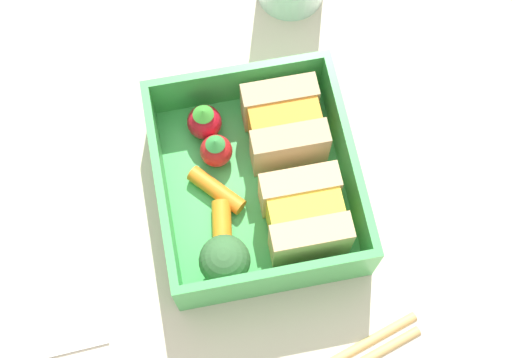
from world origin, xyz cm
name	(u,v)px	position (x,y,z in cm)	size (l,w,h in cm)	color
ground_plane	(256,196)	(0.00, 0.00, -1.00)	(120.00, 120.00, 2.00)	beige
bento_tray	(256,189)	(0.00, 0.00, 0.60)	(16.40, 14.59, 1.20)	#44B558
bento_rim	(256,176)	(0.00, 0.00, 3.41)	(16.40, 14.59, 4.42)	#44B558
sandwich_left	(284,125)	(-3.65, 2.88, 3.42)	(5.79, 5.76, 4.45)	tan
sandwich_center_left	(304,215)	(3.65, 2.88, 3.42)	(5.79, 5.76, 4.45)	#E3B27E
strawberry_left	(204,121)	(-5.45, -3.03, 2.68)	(2.71, 2.71, 3.31)	red
strawberry_far_left	(216,150)	(-2.93, -2.54, 2.58)	(2.51, 2.51, 3.11)	red
carrot_stick_left	(216,190)	(-0.01, -3.05, 1.84)	(1.28, 1.28, 4.75)	orange
carrot_stick_far_left	(222,226)	(2.93, -3.14, 1.93)	(1.45, 1.45, 3.83)	orange
broccoli_floret	(225,261)	(6.02, -3.40, 3.72)	(3.67, 3.67, 4.42)	#93BE67
folded_napkin	(35,258)	(2.21, -17.46, 0.20)	(15.08, 8.86, 0.40)	white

